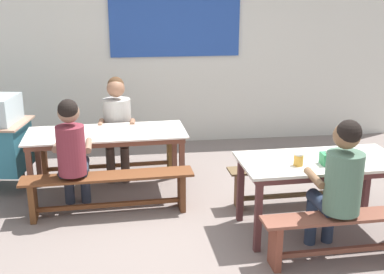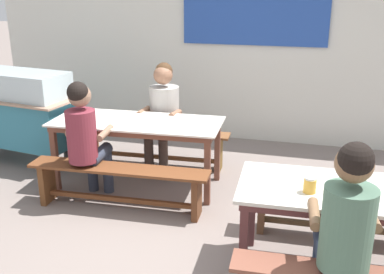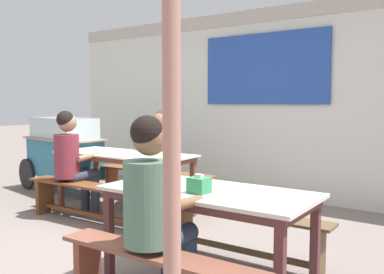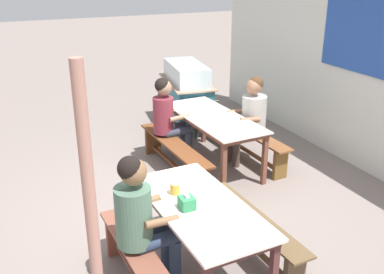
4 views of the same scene
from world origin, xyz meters
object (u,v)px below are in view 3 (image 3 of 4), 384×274
(food_cart, at_px, (64,149))
(person_center_facing, at_px, (160,150))
(dining_table_near, at_px, (208,200))
(wooden_support_post, at_px, (172,161))
(bench_far_front, at_px, (88,197))
(bench_far_back, at_px, (154,181))
(dining_table_far, at_px, (124,159))
(person_left_back_turned, at_px, (72,156))
(person_near_front, at_px, (155,201))
(bench_near_back, at_px, (245,230))
(condiment_jar, at_px, (168,180))
(tissue_box, at_px, (199,185))

(food_cart, relative_size, person_center_facing, 1.39)
(dining_table_near, distance_m, person_center_facing, 2.68)
(dining_table_near, xyz_separation_m, wooden_support_post, (0.52, -1.06, 0.45))
(bench_far_front, bearing_deg, bench_far_back, 92.50)
(dining_table_far, bearing_deg, dining_table_near, -29.94)
(person_left_back_turned, relative_size, wooden_support_post, 0.57)
(wooden_support_post, bearing_deg, person_near_front, 137.68)
(wooden_support_post, bearing_deg, food_cart, 148.79)
(bench_far_back, bearing_deg, food_cart, -170.42)
(bench_near_back, bearing_deg, person_near_front, -91.26)
(dining_table_near, xyz_separation_m, condiment_jar, (-0.27, -0.13, 0.14))
(food_cart, xyz_separation_m, tissue_box, (3.79, -1.68, 0.15))
(bench_near_back, xyz_separation_m, person_near_front, (-0.03, -1.14, 0.47))
(person_center_facing, bearing_deg, bench_near_back, -30.56)
(person_near_front, height_order, person_left_back_turned, person_near_front)
(dining_table_far, relative_size, person_center_facing, 1.45)
(dining_table_near, height_order, bench_far_back, dining_table_near)
(bench_far_front, distance_m, tissue_box, 2.29)
(dining_table_near, xyz_separation_m, bench_far_front, (-2.09, 0.62, -0.37))
(dining_table_far, relative_size, food_cart, 1.04)
(dining_table_far, relative_size, person_left_back_turned, 1.44)
(wooden_support_post, bearing_deg, condiment_jar, 130.50)
(bench_far_front, height_order, tissue_box, tissue_box)
(wooden_support_post, bearing_deg, dining_table_near, 116.20)
(bench_far_back, distance_m, bench_near_back, 2.45)
(food_cart, bearing_deg, tissue_box, -23.91)
(bench_far_front, relative_size, bench_near_back, 1.19)
(dining_table_far, height_order, bench_near_back, dining_table_far)
(person_near_front, relative_size, condiment_jar, 11.16)
(person_center_facing, xyz_separation_m, tissue_box, (2.02, -1.91, 0.06))
(person_center_facing, bearing_deg, person_left_back_turned, -112.20)
(dining_table_near, bearing_deg, condiment_jar, -154.82)
(dining_table_near, height_order, bench_far_front, dining_table_near)
(person_left_back_turned, bearing_deg, dining_table_far, 58.34)
(bench_near_back, height_order, condiment_jar, condiment_jar)
(dining_table_near, relative_size, person_left_back_turned, 1.24)
(dining_table_near, relative_size, food_cart, 0.90)
(bench_far_back, relative_size, person_left_back_turned, 1.45)
(bench_far_back, height_order, tissue_box, tissue_box)
(dining_table_near, distance_m, tissue_box, 0.19)
(person_center_facing, xyz_separation_m, person_left_back_turned, (-0.45, -1.10, -0.00))
(person_center_facing, bearing_deg, bench_far_front, -94.28)
(bench_near_back, bearing_deg, person_left_back_turned, 178.30)
(bench_far_front, relative_size, tissue_box, 13.33)
(condiment_jar, bearing_deg, bench_near_back, 71.02)
(bench_far_front, relative_size, person_left_back_turned, 1.41)
(dining_table_far, bearing_deg, food_cart, 168.83)
(dining_table_far, relative_size, dining_table_near, 1.16)
(person_center_facing, height_order, person_left_back_turned, person_left_back_turned)
(bench_far_front, xyz_separation_m, person_center_facing, (0.09, 1.16, 0.44))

